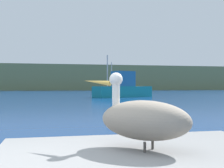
% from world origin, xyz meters
% --- Properties ---
extents(hillside_backdrop, '(140.00, 15.76, 6.82)m').
position_xyz_m(hillside_backdrop, '(0.00, 79.39, 3.41)').
color(hillside_backdrop, '#6B7A51').
rests_on(hillside_backdrop, ground).
extents(pelican, '(1.19, 1.21, 0.87)m').
position_xyz_m(pelican, '(1.31, 0.34, 0.91)').
color(pelican, gray).
rests_on(pelican, pier_dock).
extents(fishing_boat_orange, '(6.05, 2.34, 4.91)m').
position_xyz_m(fishing_boat_orange, '(10.92, 40.34, 0.98)').
color(fishing_boat_orange, orange).
rests_on(fishing_boat_orange, ground).
extents(fishing_boat_teal, '(7.03, 4.35, 4.55)m').
position_xyz_m(fishing_boat_teal, '(8.02, 27.98, 1.00)').
color(fishing_boat_teal, teal).
rests_on(fishing_boat_teal, ground).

